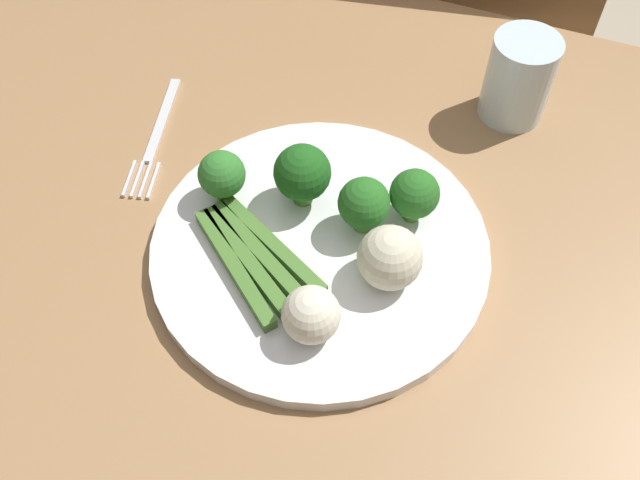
# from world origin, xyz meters

# --- Properties ---
(dining_table) EXTENTS (1.15, 0.84, 0.76)m
(dining_table) POSITION_xyz_m (0.00, 0.00, 0.63)
(dining_table) COLOR #9E754C
(dining_table) RESTS_ON ground_plane
(chair) EXTENTS (0.47, 0.47, 0.87)m
(chair) POSITION_xyz_m (0.01, -0.56, 0.50)
(chair) COLOR olive
(chair) RESTS_ON ground_plane
(plate) EXTENTS (0.30, 0.30, 0.01)m
(plate) POSITION_xyz_m (-0.01, -0.02, 0.76)
(plate) COLOR white
(plate) RESTS_ON dining_table
(asparagus_bundle) EXTENTS (0.14, 0.11, 0.01)m
(asparagus_bundle) POSITION_xyz_m (0.03, 0.02, 0.78)
(asparagus_bundle) COLOR #47752D
(asparagus_bundle) RESTS_ON plate
(broccoli_front_left) EXTENTS (0.04, 0.04, 0.05)m
(broccoli_front_left) POSITION_xyz_m (-0.08, -0.08, 0.80)
(broccoli_front_left) COLOR #568E33
(broccoli_front_left) RESTS_ON plate
(broccoli_right) EXTENTS (0.05, 0.05, 0.06)m
(broccoli_right) POSITION_xyz_m (-0.04, -0.05, 0.80)
(broccoli_right) COLOR #568E33
(broccoli_right) RESTS_ON plate
(broccoli_back) EXTENTS (0.04, 0.04, 0.05)m
(broccoli_back) POSITION_xyz_m (0.09, -0.04, 0.80)
(broccoli_back) COLOR #609E3D
(broccoli_back) RESTS_ON plate
(broccoli_back_right) EXTENTS (0.05, 0.05, 0.06)m
(broccoli_back_right) POSITION_xyz_m (0.02, -0.06, 0.81)
(broccoli_back_right) COLOR #4C7F2B
(broccoli_back_right) RESTS_ON plate
(cauliflower_outer_edge) EXTENTS (0.05, 0.05, 0.05)m
(cauliflower_outer_edge) POSITION_xyz_m (-0.08, -0.01, 0.80)
(cauliflower_outer_edge) COLOR beige
(cauliflower_outer_edge) RESTS_ON plate
(cauliflower_edge) EXTENTS (0.05, 0.05, 0.05)m
(cauliflower_edge) POSITION_xyz_m (-0.04, 0.06, 0.79)
(cauliflower_edge) COLOR silver
(cauliflower_edge) RESTS_ON plate
(fork) EXTENTS (0.06, 0.16, 0.00)m
(fork) POSITION_xyz_m (0.19, -0.09, 0.76)
(fork) COLOR silver
(fork) RESTS_ON dining_table
(water_glass) EXTENTS (0.07, 0.07, 0.09)m
(water_glass) POSITION_xyz_m (-0.13, -0.26, 0.80)
(water_glass) COLOR silver
(water_glass) RESTS_ON dining_table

